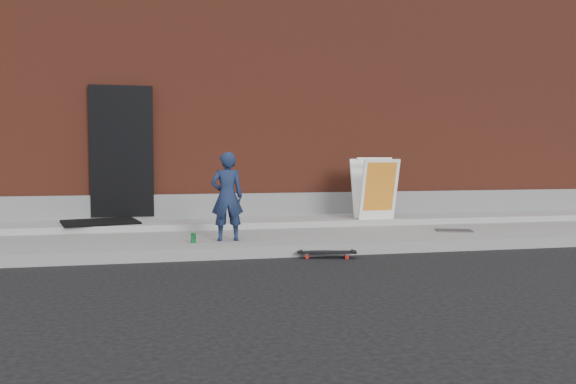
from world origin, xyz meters
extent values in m
plane|color=black|center=(0.00, 0.00, 0.00)|extent=(80.00, 80.00, 0.00)
cube|color=gray|center=(0.00, 1.50, 0.07)|extent=(20.00, 3.00, 0.15)
cube|color=#979691|center=(0.00, 2.40, 0.20)|extent=(20.00, 1.20, 0.10)
cube|color=maroon|center=(0.00, 7.00, 2.50)|extent=(20.00, 8.00, 5.00)
cube|color=slate|center=(0.00, 2.97, 0.45)|extent=(20.00, 0.10, 0.40)
cube|color=black|center=(-2.60, 2.96, 1.40)|extent=(1.05, 0.12, 2.25)
imported|color=#172442|center=(-1.02, 0.64, 0.76)|extent=(0.45, 0.30, 1.23)
cylinder|color=#B21512|center=(0.46, -0.11, 0.03)|extent=(0.06, 0.04, 0.05)
cylinder|color=#B21512|center=(0.42, -0.26, 0.03)|extent=(0.06, 0.04, 0.05)
cylinder|color=#B21512|center=(-0.03, 0.02, 0.03)|extent=(0.06, 0.04, 0.05)
cylinder|color=#B21512|center=(-0.07, -0.13, 0.03)|extent=(0.06, 0.04, 0.05)
cube|color=#AEAEB3|center=(0.44, -0.18, 0.06)|extent=(0.09, 0.17, 0.02)
cube|color=#AEAEB3|center=(-0.05, -0.06, 0.06)|extent=(0.09, 0.17, 0.02)
cube|color=black|center=(0.20, -0.12, 0.08)|extent=(0.76, 0.37, 0.02)
cube|color=white|center=(1.63, 1.77, 0.76)|extent=(0.64, 0.30, 1.02)
cube|color=white|center=(1.61, 2.23, 0.76)|extent=(0.64, 0.30, 1.02)
cube|color=yellow|center=(1.63, 1.74, 0.71)|extent=(0.53, 0.23, 0.81)
cube|color=white|center=(1.62, 2.00, 1.27)|extent=(0.63, 0.07, 0.05)
cylinder|color=#1B873D|center=(-1.49, 0.52, 0.22)|extent=(0.08, 0.08, 0.13)
cube|color=black|center=(-2.90, 2.28, 0.27)|extent=(1.33, 1.18, 0.03)
cube|color=#535358|center=(2.55, 0.93, 0.16)|extent=(0.63, 0.51, 0.02)
camera|label=1|loc=(-1.75, -7.07, 1.31)|focal=35.00mm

